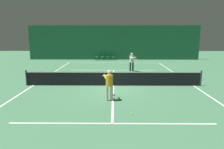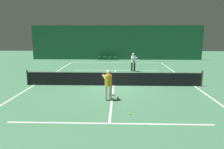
{
  "view_description": "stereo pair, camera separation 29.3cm",
  "coord_description": "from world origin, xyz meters",
  "px_view_note": "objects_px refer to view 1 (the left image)",
  "views": [
    {
      "loc": [
        0.09,
        -14.55,
        3.52
      ],
      "look_at": [
        -0.07,
        -0.86,
        0.94
      ],
      "focal_mm": 35.0,
      "sensor_mm": 36.0,
      "label": 1
    },
    {
      "loc": [
        0.38,
        -14.54,
        3.52
      ],
      "look_at": [
        -0.07,
        -0.86,
        0.94
      ],
      "focal_mm": 35.0,
      "sensor_mm": 36.0,
      "label": 2
    }
  ],
  "objects_px": {
    "tennis_net": "(113,78)",
    "courtside_chair_2": "(108,56)",
    "courtside_chair_3": "(114,56)",
    "tennis_ball": "(132,114)",
    "player_far": "(132,61)",
    "player_near": "(109,83)",
    "courtside_chair_0": "(97,56)",
    "courtside_chair_1": "(103,56)"
  },
  "relations": [
    {
      "from": "tennis_net",
      "to": "player_far",
      "type": "relative_size",
      "value": 6.93
    },
    {
      "from": "courtside_chair_0",
      "to": "courtside_chair_1",
      "type": "xyz_separation_m",
      "value": [
        0.73,
        0.0,
        0.0
      ]
    },
    {
      "from": "courtside_chair_2",
      "to": "player_near",
      "type": "bearing_deg",
      "value": 1.84
    },
    {
      "from": "courtside_chair_2",
      "to": "courtside_chair_0",
      "type": "bearing_deg",
      "value": -90.0
    },
    {
      "from": "player_far",
      "to": "tennis_ball",
      "type": "xyz_separation_m",
      "value": [
        -0.85,
        -11.24,
        -0.98
      ]
    },
    {
      "from": "courtside_chair_1",
      "to": "courtside_chair_2",
      "type": "bearing_deg",
      "value": 90.0
    },
    {
      "from": "courtside_chair_3",
      "to": "tennis_ball",
      "type": "distance_m",
      "value": 20.05
    },
    {
      "from": "courtside_chair_1",
      "to": "courtside_chair_2",
      "type": "xyz_separation_m",
      "value": [
        0.73,
        0.0,
        0.0
      ]
    },
    {
      "from": "tennis_net",
      "to": "player_near",
      "type": "xyz_separation_m",
      "value": [
        -0.2,
        -3.32,
        0.44
      ]
    },
    {
      "from": "player_near",
      "to": "courtside_chair_0",
      "type": "xyz_separation_m",
      "value": [
        -2.04,
        17.95,
        -0.47
      ]
    },
    {
      "from": "player_near",
      "to": "courtside_chair_2",
      "type": "bearing_deg",
      "value": -13.81
    },
    {
      "from": "courtside_chair_1",
      "to": "tennis_net",
      "type": "bearing_deg",
      "value": 5.87
    },
    {
      "from": "tennis_net",
      "to": "courtside_chair_3",
      "type": "xyz_separation_m",
      "value": [
        -0.04,
        14.63,
        -0.03
      ]
    },
    {
      "from": "tennis_net",
      "to": "courtside_chair_2",
      "type": "distance_m",
      "value": 14.65
    },
    {
      "from": "tennis_net",
      "to": "player_near",
      "type": "bearing_deg",
      "value": -93.42
    },
    {
      "from": "tennis_net",
      "to": "courtside_chair_2",
      "type": "height_order",
      "value": "tennis_net"
    },
    {
      "from": "courtside_chair_1",
      "to": "player_near",
      "type": "bearing_deg",
      "value": 4.16
    },
    {
      "from": "tennis_net",
      "to": "courtside_chair_1",
      "type": "distance_m",
      "value": 14.71
    },
    {
      "from": "tennis_ball",
      "to": "courtside_chair_1",
      "type": "bearing_deg",
      "value": 96.75
    },
    {
      "from": "player_far",
      "to": "courtside_chair_2",
      "type": "height_order",
      "value": "player_far"
    },
    {
      "from": "courtside_chair_3",
      "to": "tennis_ball",
      "type": "bearing_deg",
      "value": 2.6
    },
    {
      "from": "player_far",
      "to": "tennis_net",
      "type": "bearing_deg",
      "value": -35.36
    },
    {
      "from": "courtside_chair_1",
      "to": "tennis_ball",
      "type": "relative_size",
      "value": 12.73
    },
    {
      "from": "tennis_net",
      "to": "courtside_chair_0",
      "type": "bearing_deg",
      "value": 98.68
    },
    {
      "from": "courtside_chair_1",
      "to": "tennis_ball",
      "type": "xyz_separation_m",
      "value": [
        2.37,
        -20.02,
        -0.45
      ]
    },
    {
      "from": "tennis_net",
      "to": "courtside_chair_2",
      "type": "relative_size",
      "value": 14.29
    },
    {
      "from": "courtside_chair_0",
      "to": "courtside_chair_1",
      "type": "distance_m",
      "value": 0.73
    },
    {
      "from": "tennis_net",
      "to": "courtside_chair_1",
      "type": "relative_size",
      "value": 14.29
    },
    {
      "from": "courtside_chair_0",
      "to": "courtside_chair_3",
      "type": "relative_size",
      "value": 1.0
    },
    {
      "from": "courtside_chair_0",
      "to": "player_far",
      "type": "bearing_deg",
      "value": 24.19
    },
    {
      "from": "player_far",
      "to": "player_near",
      "type": "bearing_deg",
      "value": -30.82
    },
    {
      "from": "tennis_net",
      "to": "courtside_chair_1",
      "type": "xyz_separation_m",
      "value": [
        -1.5,
        14.63,
        -0.03
      ]
    },
    {
      "from": "courtside_chair_0",
      "to": "courtside_chair_2",
      "type": "bearing_deg",
      "value": 90.0
    },
    {
      "from": "courtside_chair_3",
      "to": "tennis_ball",
      "type": "xyz_separation_m",
      "value": [
        0.91,
        -20.02,
        -0.45
      ]
    },
    {
      "from": "courtside_chair_2",
      "to": "player_far",
      "type": "bearing_deg",
      "value": 15.8
    },
    {
      "from": "tennis_net",
      "to": "tennis_ball",
      "type": "bearing_deg",
      "value": -80.87
    },
    {
      "from": "player_near",
      "to": "courtside_chair_1",
      "type": "bearing_deg",
      "value": -11.48
    },
    {
      "from": "courtside_chair_3",
      "to": "courtside_chair_0",
      "type": "bearing_deg",
      "value": -90.0
    },
    {
      "from": "tennis_ball",
      "to": "tennis_net",
      "type": "bearing_deg",
      "value": 99.13
    },
    {
      "from": "tennis_ball",
      "to": "courtside_chair_3",
      "type": "bearing_deg",
      "value": 92.6
    },
    {
      "from": "courtside_chair_0",
      "to": "tennis_ball",
      "type": "bearing_deg",
      "value": 8.8
    },
    {
      "from": "courtside_chair_1",
      "to": "courtside_chair_3",
      "type": "height_order",
      "value": "same"
    }
  ]
}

